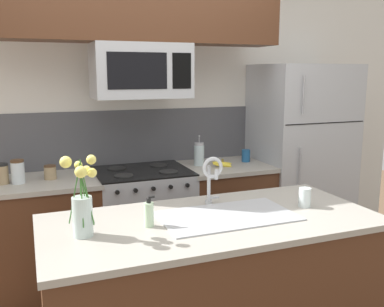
# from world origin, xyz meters

# --- Properties ---
(rear_partition) EXTENTS (5.20, 0.10, 2.60)m
(rear_partition) POSITION_xyz_m (0.30, 1.28, 1.30)
(rear_partition) COLOR silver
(rear_partition) RESTS_ON ground
(splash_band) EXTENTS (3.04, 0.01, 0.48)m
(splash_band) POSITION_xyz_m (0.00, 1.22, 1.15)
(splash_band) COLOR #4C4C51
(splash_band) RESTS_ON rear_partition
(back_counter_left) EXTENTS (0.80, 0.65, 0.91)m
(back_counter_left) POSITION_xyz_m (-0.77, 0.90, 0.46)
(back_counter_left) COLOR #4C2B19
(back_counter_left) RESTS_ON ground
(back_counter_right) EXTENTS (0.77, 0.65, 0.91)m
(back_counter_right) POSITION_xyz_m (0.75, 0.90, 0.46)
(back_counter_right) COLOR #4C2B19
(back_counter_right) RESTS_ON ground
(stove_range) EXTENTS (0.76, 0.64, 0.93)m
(stove_range) POSITION_xyz_m (0.00, 0.90, 0.46)
(stove_range) COLOR #A8AAAF
(stove_range) RESTS_ON ground
(microwave) EXTENTS (0.74, 0.40, 0.42)m
(microwave) POSITION_xyz_m (0.00, 0.88, 1.72)
(microwave) COLOR #A8AAAF
(upper_cabinet_band) EXTENTS (2.27, 0.34, 0.60)m
(upper_cabinet_band) POSITION_xyz_m (-0.02, 0.85, 2.23)
(upper_cabinet_band) COLOR #4C2B19
(refrigerator) EXTENTS (0.84, 0.74, 1.78)m
(refrigerator) POSITION_xyz_m (1.54, 0.92, 0.89)
(refrigerator) COLOR #A8AAAF
(refrigerator) RESTS_ON ground
(storage_jar_tall) EXTENTS (0.10, 0.10, 0.15)m
(storage_jar_tall) POSITION_xyz_m (-1.05, 0.89, 0.99)
(storage_jar_tall) COLOR #997F5B
(storage_jar_tall) RESTS_ON back_counter_left
(storage_jar_medium) EXTENTS (0.10, 0.10, 0.18)m
(storage_jar_medium) POSITION_xyz_m (-0.94, 0.87, 1.00)
(storage_jar_medium) COLOR silver
(storage_jar_medium) RESTS_ON back_counter_left
(storage_jar_short) EXTENTS (0.09, 0.09, 0.11)m
(storage_jar_short) POSITION_xyz_m (-0.71, 0.92, 0.96)
(storage_jar_short) COLOR #997F5B
(storage_jar_short) RESTS_ON back_counter_left
(banana_bunch) EXTENTS (0.19, 0.12, 0.08)m
(banana_bunch) POSITION_xyz_m (0.70, 0.84, 0.93)
(banana_bunch) COLOR yellow
(banana_bunch) RESTS_ON back_counter_right
(french_press) EXTENTS (0.09, 0.09, 0.27)m
(french_press) POSITION_xyz_m (0.53, 0.96, 1.01)
(french_press) COLOR silver
(french_press) RESTS_ON back_counter_right
(coffee_tin) EXTENTS (0.08, 0.08, 0.11)m
(coffee_tin) POSITION_xyz_m (0.98, 0.95, 0.97)
(coffee_tin) COLOR #1E5184
(coffee_tin) RESTS_ON back_counter_right
(island_counter) EXTENTS (1.87, 0.86, 0.91)m
(island_counter) POSITION_xyz_m (0.07, -0.35, 0.46)
(island_counter) COLOR #4C2B19
(island_counter) RESTS_ON ground
(kitchen_sink) EXTENTS (0.76, 0.44, 0.16)m
(kitchen_sink) POSITION_xyz_m (0.16, -0.35, 0.84)
(kitchen_sink) COLOR #ADAFB5
(kitchen_sink) RESTS_ON island_counter
(sink_faucet) EXTENTS (0.14, 0.14, 0.31)m
(sink_faucet) POSITION_xyz_m (0.16, -0.13, 1.11)
(sink_faucet) COLOR #B7BABF
(sink_faucet) RESTS_ON island_counter
(dish_soap_bottle) EXTENTS (0.06, 0.05, 0.16)m
(dish_soap_bottle) POSITION_xyz_m (-0.29, -0.35, 0.98)
(dish_soap_bottle) COLOR beige
(dish_soap_bottle) RESTS_ON island_counter
(drinking_glass) EXTENTS (0.07, 0.07, 0.12)m
(drinking_glass) POSITION_xyz_m (0.68, -0.36, 0.97)
(drinking_glass) COLOR silver
(drinking_glass) RESTS_ON island_counter
(flower_vase) EXTENTS (0.17, 0.17, 0.41)m
(flower_vase) POSITION_xyz_m (-0.63, -0.36, 1.06)
(flower_vase) COLOR silver
(flower_vase) RESTS_ON island_counter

